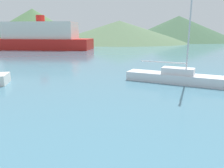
# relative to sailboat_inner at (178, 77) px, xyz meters

# --- Properties ---
(sailboat_inner) EXTENTS (8.00, 5.94, 11.07)m
(sailboat_inner) POSITION_rel_sailboat_inner_xyz_m (0.00, 0.00, 0.00)
(sailboat_inner) COLOR silver
(sailboat_inner) RESTS_ON ground_plane
(ferry_distant) EXTENTS (25.50, 13.32, 8.07)m
(ferry_distant) POSITION_rel_sailboat_inner_xyz_m (-18.48, 39.44, 2.34)
(ferry_distant) COLOR red
(ferry_distant) RESTS_ON ground_plane
(hill_central) EXTENTS (45.99, 45.99, 13.81)m
(hill_central) POSITION_rel_sailboat_inner_xyz_m (-30.14, 82.33, 6.39)
(hill_central) COLOR #476B42
(hill_central) RESTS_ON ground_plane
(hill_east) EXTENTS (55.59, 55.59, 8.67)m
(hill_east) POSITION_rel_sailboat_inner_xyz_m (5.63, 73.59, 3.82)
(hill_east) COLOR #4C6647
(hill_east) RESTS_ON ground_plane
(hill_far_east) EXTENTS (52.58, 52.58, 11.49)m
(hill_far_east) POSITION_rel_sailboat_inner_xyz_m (34.99, 84.39, 5.23)
(hill_far_east) COLOR #38563D
(hill_far_east) RESTS_ON ground_plane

